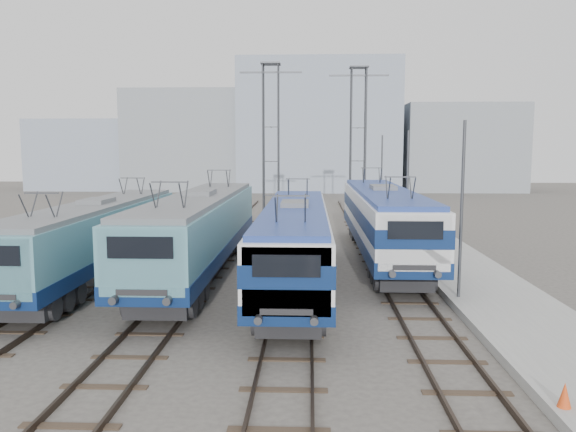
# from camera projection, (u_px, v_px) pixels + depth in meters

# --- Properties ---
(ground) EXTENTS (160.00, 160.00, 0.00)m
(ground) POSITION_uv_depth(u_px,v_px,m) (228.00, 317.00, 19.92)
(ground) COLOR #514C47
(platform) EXTENTS (4.00, 70.00, 0.30)m
(platform) POSITION_uv_depth(u_px,v_px,m) (459.00, 268.00, 27.43)
(platform) COLOR #9E9E99
(platform) RESTS_ON ground
(locomotive_far_left) EXTENTS (2.71, 17.12, 3.22)m
(locomotive_far_left) POSITION_uv_depth(u_px,v_px,m) (96.00, 234.00, 25.25)
(locomotive_far_left) COLOR navy
(locomotive_far_left) RESTS_ON ground
(locomotive_center_left) EXTENTS (2.95, 18.64, 3.51)m
(locomotive_center_left) POSITION_uv_depth(u_px,v_px,m) (200.00, 227.00, 26.08)
(locomotive_center_left) COLOR navy
(locomotive_center_left) RESTS_ON ground
(locomotive_center_right) EXTENTS (2.73, 17.27, 3.25)m
(locomotive_center_right) POSITION_uv_depth(u_px,v_px,m) (295.00, 237.00, 23.78)
(locomotive_center_right) COLOR navy
(locomotive_center_right) RESTS_ON ground
(locomotive_far_right) EXTENTS (2.95, 18.66, 3.51)m
(locomotive_far_right) POSITION_uv_depth(u_px,v_px,m) (383.00, 216.00, 29.70)
(locomotive_far_right) COLOR navy
(locomotive_far_right) RESTS_ON ground
(catenary_tower_west) EXTENTS (4.50, 1.20, 12.00)m
(catenary_tower_west) POSITION_uv_depth(u_px,v_px,m) (271.00, 139.00, 40.94)
(catenary_tower_west) COLOR #3F4247
(catenary_tower_west) RESTS_ON ground
(catenary_tower_east) EXTENTS (4.50, 1.20, 12.00)m
(catenary_tower_east) POSITION_uv_depth(u_px,v_px,m) (358.00, 139.00, 42.67)
(catenary_tower_east) COLOR #3F4247
(catenary_tower_east) RESTS_ON ground
(mast_front) EXTENTS (0.12, 0.12, 7.00)m
(mast_front) POSITION_uv_depth(u_px,v_px,m) (461.00, 214.00, 21.14)
(mast_front) COLOR #3F4247
(mast_front) RESTS_ON ground
(mast_mid) EXTENTS (0.12, 0.12, 7.00)m
(mast_mid) POSITION_uv_depth(u_px,v_px,m) (407.00, 190.00, 33.04)
(mast_mid) COLOR #3F4247
(mast_mid) RESTS_ON ground
(mast_rear) EXTENTS (0.12, 0.12, 7.00)m
(mast_rear) POSITION_uv_depth(u_px,v_px,m) (382.00, 179.00, 44.95)
(mast_rear) COLOR #3F4247
(mast_rear) RESTS_ON ground
(safety_cone) EXTENTS (0.30, 0.30, 0.56)m
(safety_cone) POSITION_uv_depth(u_px,v_px,m) (565.00, 395.00, 12.31)
(safety_cone) COLOR #F14D19
(safety_cone) RESTS_ON platform
(building_west) EXTENTS (18.00, 12.00, 14.00)m
(building_west) POSITION_uv_depth(u_px,v_px,m) (194.00, 141.00, 81.13)
(building_west) COLOR #8D959D
(building_west) RESTS_ON ground
(building_center) EXTENTS (22.00, 14.00, 18.00)m
(building_center) POSITION_uv_depth(u_px,v_px,m) (318.00, 127.00, 80.18)
(building_center) COLOR #95A2B5
(building_center) RESTS_ON ground
(building_east) EXTENTS (16.00, 12.00, 12.00)m
(building_east) POSITION_uv_depth(u_px,v_px,m) (459.00, 148.00, 79.75)
(building_east) COLOR #8D959D
(building_east) RESTS_ON ground
(building_far_west) EXTENTS (14.00, 10.00, 10.00)m
(building_far_west) POSITION_uv_depth(u_px,v_px,m) (86.00, 155.00, 82.00)
(building_far_west) COLOR #95A2B5
(building_far_west) RESTS_ON ground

